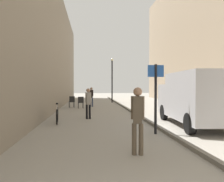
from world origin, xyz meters
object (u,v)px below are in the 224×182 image
pedestrian_mid_block (138,116)px  bicycle_leaning (57,115)px  pedestrian_far_crossing (91,96)px  delivery_van (196,97)px  pedestrian_main_foreground (88,101)px  lamp_post (112,77)px  cafe_chair_by_doorway (81,102)px  street_sign_post (156,93)px  cafe_chair_near_window (72,101)px

pedestrian_mid_block → bicycle_leaning: 5.93m
pedestrian_far_crossing → delivery_van: size_ratio=0.33×
pedestrian_main_foreground → delivery_van: delivery_van is taller
lamp_post → cafe_chair_by_doorway: lamp_post is taller
pedestrian_main_foreground → street_sign_post: bearing=-77.4°
delivery_van → bicycle_leaning: (-6.29, 1.50, -0.90)m
pedestrian_main_foreground → lamp_post: 11.69m
cafe_chair_near_window → bicycle_leaning: bearing=-104.2°
pedestrian_main_foreground → cafe_chair_near_window: 6.41m
pedestrian_far_crossing → cafe_chair_by_doorway: bearing=53.9°
pedestrian_far_crossing → cafe_chair_by_doorway: pedestrian_far_crossing is taller
street_sign_post → bicycle_leaning: size_ratio=1.47×
pedestrian_mid_block → lamp_post: bearing=99.4°
pedestrian_mid_block → pedestrian_far_crossing: pedestrian_mid_block is taller
street_sign_post → pedestrian_far_crossing: bearing=-73.3°
lamp_post → bicycle_leaning: lamp_post is taller
pedestrian_far_crossing → street_sign_post: bearing=103.1°
lamp_post → cafe_chair_near_window: bearing=-127.8°
cafe_chair_near_window → delivery_van: bearing=-68.3°
cafe_chair_near_window → street_sign_post: bearing=-82.3°
street_sign_post → cafe_chair_near_window: 10.94m
pedestrian_main_foreground → delivery_van: (4.79, -2.58, 0.32)m
street_sign_post → cafe_chair_by_doorway: size_ratio=2.77×
pedestrian_mid_block → delivery_van: 5.09m
pedestrian_main_foreground → cafe_chair_by_doorway: pedestrian_main_foreground is taller
bicycle_leaning → lamp_post: bearing=65.4°
delivery_van → cafe_chair_near_window: delivery_van is taller
pedestrian_mid_block → pedestrian_far_crossing: bearing=108.1°
cafe_chair_by_doorway → street_sign_post: bearing=-78.5°
cafe_chair_by_doorway → pedestrian_far_crossing: bearing=46.2°
pedestrian_main_foreground → bicycle_leaning: pedestrian_main_foreground is taller
lamp_post → cafe_chair_near_window: 6.72m
delivery_van → street_sign_post: size_ratio=1.95×
lamp_post → bicycle_leaning: size_ratio=2.70×
pedestrian_far_crossing → street_sign_post: street_sign_post is taller
pedestrian_mid_block → pedestrian_far_crossing: 12.93m
pedestrian_far_crossing → bicycle_leaning: (-1.75, -7.69, -0.58)m
pedestrian_mid_block → pedestrian_main_foreground: bearing=115.0°
lamp_post → pedestrian_far_crossing: bearing=-116.1°
pedestrian_main_foreground → lamp_post: lamp_post is taller
pedestrian_mid_block → delivery_van: (3.50, 3.69, 0.26)m
pedestrian_far_crossing → cafe_chair_near_window: (-1.61, -0.37, -0.42)m
pedestrian_mid_block → delivery_van: size_ratio=0.35×
street_sign_post → cafe_chair_near_window: size_ratio=2.77×
pedestrian_mid_block → cafe_chair_by_doorway: 11.91m
street_sign_post → cafe_chair_by_doorway: street_sign_post is taller
street_sign_post → delivery_van: bearing=-144.7°
delivery_van → pedestrian_far_crossing: bearing=120.1°
delivery_van → cafe_chair_by_doorway: (-5.40, 8.06, -0.73)m
delivery_van → cafe_chair_near_window: 10.79m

